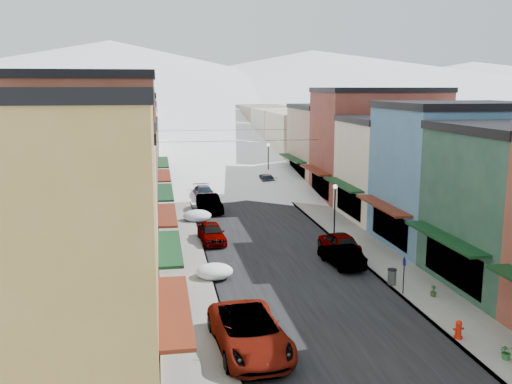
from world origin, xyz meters
name	(u,v)px	position (x,y,z in m)	size (l,w,h in m)	color
road	(219,173)	(0.00, 60.00, 0.01)	(10.00, 160.00, 0.01)	black
sidewalk_left	(170,174)	(-6.60, 60.00, 0.07)	(3.20, 160.00, 0.15)	gray
sidewalk_right	(267,171)	(6.60, 60.00, 0.07)	(3.20, 160.00, 0.15)	gray
curb_left	(182,173)	(-5.05, 60.00, 0.07)	(0.10, 160.00, 0.15)	slate
curb_right	(256,172)	(5.05, 60.00, 0.07)	(0.10, 160.00, 0.15)	slate
bldg_l_yellow	(14,251)	(-13.19, 4.00, 5.76)	(11.30, 8.70, 11.50)	#B58C42
bldg_l_cream	(57,223)	(-13.19, 12.50, 4.76)	(11.30, 8.20, 9.50)	beige
bldg_l_brick_near	(69,171)	(-13.69, 20.50, 6.26)	(12.30, 8.20, 12.50)	brown
bldg_l_grayblue	(93,178)	(-13.19, 29.00, 4.51)	(11.30, 9.20, 9.00)	slate
bldg_l_brick_far	(92,153)	(-14.19, 38.00, 5.51)	(13.30, 9.20, 11.00)	brown
bldg_l_tan	(111,147)	(-13.19, 48.00, 5.01)	(11.30, 11.20, 10.00)	#9C7C66
bldg_r_blue	(457,175)	(13.19, 21.00, 5.26)	(11.30, 9.20, 10.50)	teal
bldg_r_cream	(409,168)	(13.69, 30.00, 4.51)	(12.30, 9.20, 9.00)	beige
bldg_r_brick_far	(377,144)	(14.19, 39.00, 5.76)	(13.30, 9.20, 11.50)	maroon
bldg_r_tan	(338,144)	(13.19, 49.00, 4.76)	(11.30, 11.20, 9.50)	#9D7D67
distant_blocks	(205,131)	(0.00, 83.00, 4.00)	(34.00, 55.00, 8.00)	gray
mountain_ridge	(134,82)	(-19.47, 277.18, 14.36)	(670.00, 340.00, 34.00)	silver
overhead_cables	(230,135)	(0.00, 47.50, 6.20)	(16.40, 15.04, 0.04)	black
car_white_suv	(250,332)	(-4.30, 6.53, 0.89)	(2.95, 6.40, 1.78)	silver
car_silver_sedan	(212,233)	(-4.30, 24.72, 0.75)	(1.78, 4.43, 1.51)	#A7AAAF
car_dark_hatch	(209,204)	(-3.50, 35.36, 0.82)	(1.74, 4.98, 1.64)	black
car_silver_wagon	(204,193)	(-3.50, 41.65, 0.69)	(1.94, 4.78, 1.39)	#AEAFB6
car_green_sedan	(341,255)	(3.52, 17.62, 0.73)	(1.54, 4.43, 1.46)	black
car_gray_suv	(339,242)	(4.30, 20.51, 0.78)	(1.85, 4.59, 1.56)	gray
car_black_sedan	(265,180)	(4.30, 48.65, 0.72)	(2.02, 4.98, 1.44)	black
car_lane_silver	(215,177)	(-1.43, 51.04, 0.84)	(1.99, 4.95, 1.69)	#999CA1
car_lane_white	(215,156)	(0.77, 73.02, 0.77)	(2.54, 5.51, 1.53)	silver
fire_hydrant	(459,330)	(5.29, 5.89, 0.55)	(0.51, 0.39, 0.87)	red
parking_sign	(404,272)	(5.20, 11.73, 1.39)	(0.07, 0.29, 2.12)	black
trash_can	(392,277)	(5.20, 13.31, 0.62)	(0.54, 0.54, 0.92)	#57595C
streetlamp_near	(335,204)	(5.25, 24.65, 2.69)	(0.33, 0.33, 4.02)	black
streetlamp_far	(268,157)	(5.20, 51.50, 3.08)	(0.39, 0.39, 4.64)	black
planter_near	(507,352)	(6.26, 3.64, 0.48)	(0.60, 0.52, 0.67)	#316E32
planter_far	(433,291)	(6.67, 11.06, 0.46)	(0.35, 0.35, 0.62)	#2E4F24
snow_pile_near	(215,271)	(-4.88, 16.49, 0.46)	(2.27, 2.60, 0.96)	white
snow_pile_mid	(197,216)	(-4.88, 31.81, 0.50)	(2.46, 2.71, 1.04)	white
snow_pile_far	(197,216)	(-4.88, 31.74, 0.48)	(2.36, 2.65, 1.00)	white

